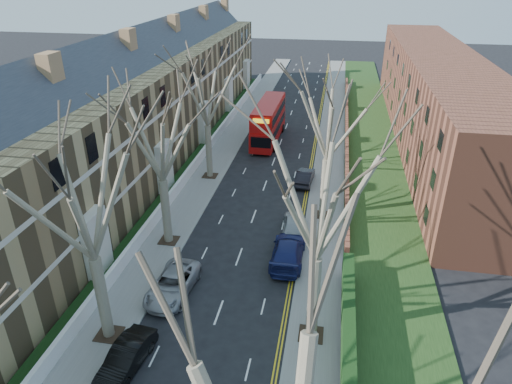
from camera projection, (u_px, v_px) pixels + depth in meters
The scene contains 17 objects.
pavement_left at pixel (232, 139), 55.19m from camera, with size 3.00×102.00×0.12m, color slate.
pavement_right at pixel (332, 145), 53.32m from camera, with size 3.00×102.00×0.12m, color slate.
terrace_left at pixel (141, 110), 46.88m from camera, with size 9.70×78.00×13.60m.
flats_right at pixel (435, 99), 52.83m from camera, with size 13.97×54.00×10.00m.
front_wall_left at pixel (199, 158), 48.16m from camera, with size 0.30×78.00×1.00m.
grass_verge_right at pixel (371, 146), 52.58m from camera, with size 6.00×102.00×0.06m.
tree_left_mid at pixel (81, 187), 21.86m from camera, with size 10.50×10.50×14.71m.
tree_left_far at pixel (157, 127), 30.79m from camera, with size 10.15×10.15×14.22m.
tree_left_dist at pixel (205, 81), 41.19m from camera, with size 10.50×10.50×14.71m.
tree_right_mid at pixel (322, 187), 21.84m from camera, with size 10.50×10.50×14.71m.
tree_right_far at pixel (330, 110), 34.29m from camera, with size 10.15×10.15×14.22m.
double_decker_bus at pixel (268, 123), 53.74m from camera, with size 2.94×10.95×4.56m.
car_left_mid at pixel (126, 357), 23.83m from camera, with size 1.49×4.27×1.41m, color black.
car_left_far at pixel (173, 284), 29.24m from camera, with size 2.38×5.15×1.43m, color #949499.
car_right_near at pixel (288, 251), 32.41m from camera, with size 2.25×5.54×1.61m, color navy.
car_right_mid at pixel (294, 224), 35.98m from camera, with size 1.70×4.21×1.44m, color #9CA0A5.
car_right_far at pixel (305, 177), 43.88m from camera, with size 1.44×4.14×1.36m, color black.
Camera 1 is at (6.02, -11.85, 19.19)m, focal length 32.00 mm.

